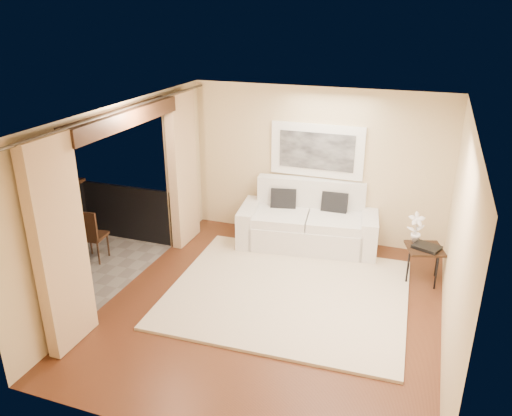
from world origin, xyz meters
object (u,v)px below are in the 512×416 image
at_px(orchid, 416,228).
at_px(balcony_chair_far, 89,232).
at_px(bistro_table, 47,249).
at_px(balcony_chair_near, 12,256).
at_px(sofa, 308,224).
at_px(ice_bucket, 40,234).
at_px(side_table, 424,251).

distance_m(orchid, balcony_chair_far, 5.15).
bearing_deg(balcony_chair_far, bistro_table, 72.11).
xyz_separation_m(balcony_chair_far, balcony_chair_near, (-0.50, -1.10, 0.03)).
xyz_separation_m(sofa, ice_bucket, (-3.49, -2.54, 0.37)).
xyz_separation_m(orchid, bistro_table, (-5.12, -2.13, -0.21)).
xyz_separation_m(sofa, balcony_chair_near, (-3.68, -2.92, 0.16)).
relative_size(bistro_table, balcony_chair_near, 0.75).
height_order(balcony_chair_far, ice_bucket, balcony_chair_far).
distance_m(sofa, balcony_chair_near, 4.70).
distance_m(side_table, ice_bucket, 5.77).
height_order(balcony_chair_near, ice_bucket, balcony_chair_near).
distance_m(balcony_chair_far, ice_bucket, 0.82).
relative_size(side_table, ice_bucket, 3.19).
relative_size(orchid, ice_bucket, 2.40).
height_order(orchid, bistro_table, orchid).
distance_m(orchid, bistro_table, 5.55).
relative_size(sofa, orchid, 5.11).
relative_size(bistro_table, balcony_chair_far, 0.79).
bearing_deg(side_table, bistro_table, -159.44).
distance_m(bistro_table, balcony_chair_near, 0.47).
bearing_deg(balcony_chair_far, orchid, -171.76).
height_order(side_table, balcony_chair_far, balcony_chair_far).
bearing_deg(balcony_chair_far, sofa, -157.19).
xyz_separation_m(side_table, balcony_chair_near, (-5.63, -2.30, 0.06)).
distance_m(balcony_chair_far, balcony_chair_near, 1.21).
distance_m(bistro_table, ice_bucket, 0.24).
bearing_deg(side_table, orchid, 138.41).
xyz_separation_m(sofa, side_table, (1.95, -0.62, 0.10)).
bearing_deg(bistro_table, orchid, 22.55).
distance_m(side_table, balcony_chair_near, 6.08).
distance_m(sofa, orchid, 1.89).
bearing_deg(orchid, sofa, 165.12).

